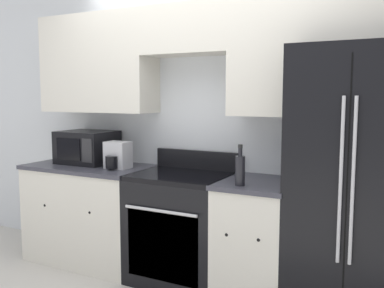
% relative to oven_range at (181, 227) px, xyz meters
% --- Properties ---
extents(wall_back, '(8.00, 0.39, 2.60)m').
position_rel_oven_range_xyz_m(wall_back, '(0.11, 0.27, 1.06)').
color(wall_back, silver).
rests_on(wall_back, ground_plane).
extents(lower_cabinets_left, '(1.16, 0.64, 0.90)m').
position_rel_oven_range_xyz_m(lower_cabinets_left, '(-0.96, -0.00, -0.00)').
color(lower_cabinets_left, silver).
rests_on(lower_cabinets_left, ground_plane).
extents(lower_cabinets_right, '(0.54, 0.64, 0.90)m').
position_rel_oven_range_xyz_m(lower_cabinets_right, '(0.65, -0.00, -0.00)').
color(lower_cabinets_right, silver).
rests_on(lower_cabinets_right, ground_plane).
extents(oven_range, '(0.78, 0.65, 1.06)m').
position_rel_oven_range_xyz_m(oven_range, '(0.00, 0.00, 0.00)').
color(oven_range, black).
rests_on(oven_range, ground_plane).
extents(refrigerator, '(0.82, 0.72, 1.86)m').
position_rel_oven_range_xyz_m(refrigerator, '(1.32, 0.03, 0.47)').
color(refrigerator, black).
rests_on(refrigerator, ground_plane).
extents(microwave, '(0.50, 0.41, 0.30)m').
position_rel_oven_range_xyz_m(microwave, '(-1.05, 0.09, 0.60)').
color(microwave, black).
rests_on(microwave, lower_cabinets_left).
extents(bottle, '(0.07, 0.07, 0.29)m').
position_rel_oven_range_xyz_m(bottle, '(0.59, -0.20, 0.56)').
color(bottle, black).
rests_on(bottle, lower_cabinets_right).
extents(electric_kettle, '(0.21, 0.22, 0.23)m').
position_rel_oven_range_xyz_m(electric_kettle, '(-0.62, -0.03, 0.55)').
color(electric_kettle, '#B7B7BC').
rests_on(electric_kettle, lower_cabinets_left).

